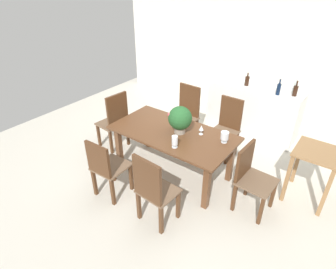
{
  "coord_description": "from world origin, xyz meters",
  "views": [
    {
      "loc": [
        2.07,
        -3.08,
        2.83
      ],
      "look_at": [
        -0.08,
        -0.19,
        0.68
      ],
      "focal_mm": 29.81,
      "sensor_mm": 36.0,
      "label": 1
    }
  ],
  "objects_px": {
    "wine_glass": "(201,128)",
    "wine_bottle_tall": "(295,90)",
    "chair_foot_end": "(250,175)",
    "wine_bottle_dark": "(247,81)",
    "crystal_vase_left": "(225,136)",
    "wine_bottle_clear": "(279,89)",
    "chair_near_left": "(106,167)",
    "flower_centerpiece": "(180,119)",
    "crystal_vase_center_near": "(175,141)",
    "chair_far_right": "(227,125)",
    "kitchen_counter": "(253,110)",
    "dining_table": "(173,138)",
    "chair_head_end": "(115,119)",
    "side_table": "(314,164)",
    "chair_near_right": "(153,188)",
    "wine_bottle_amber": "(295,87)",
    "chair_far_left": "(186,111)"
  },
  "relations": [
    {
      "from": "wine_glass",
      "to": "wine_bottle_tall",
      "type": "distance_m",
      "value": 1.92
    },
    {
      "from": "chair_foot_end",
      "to": "wine_bottle_dark",
      "type": "relative_size",
      "value": 3.95
    },
    {
      "from": "wine_glass",
      "to": "crystal_vase_left",
      "type": "bearing_deg",
      "value": 0.45
    },
    {
      "from": "chair_foot_end",
      "to": "wine_bottle_clear",
      "type": "height_order",
      "value": "wine_bottle_clear"
    },
    {
      "from": "chair_near_left",
      "to": "flower_centerpiece",
      "type": "height_order",
      "value": "flower_centerpiece"
    },
    {
      "from": "wine_bottle_dark",
      "to": "wine_bottle_tall",
      "type": "xyz_separation_m",
      "value": [
        0.85,
        0.02,
        0.01
      ]
    },
    {
      "from": "chair_foot_end",
      "to": "crystal_vase_center_near",
      "type": "relative_size",
      "value": 5.36
    },
    {
      "from": "chair_far_right",
      "to": "crystal_vase_left",
      "type": "height_order",
      "value": "chair_far_right"
    },
    {
      "from": "wine_bottle_dark",
      "to": "kitchen_counter",
      "type": "bearing_deg",
      "value": 24.77
    },
    {
      "from": "dining_table",
      "to": "wine_bottle_dark",
      "type": "distance_m",
      "value": 1.98
    },
    {
      "from": "dining_table",
      "to": "chair_head_end",
      "type": "relative_size",
      "value": 1.74
    },
    {
      "from": "kitchen_counter",
      "to": "wine_bottle_tall",
      "type": "distance_m",
      "value": 0.89
    },
    {
      "from": "chair_head_end",
      "to": "wine_bottle_dark",
      "type": "relative_size",
      "value": 4.48
    },
    {
      "from": "flower_centerpiece",
      "to": "side_table",
      "type": "relative_size",
      "value": 0.52
    },
    {
      "from": "chair_far_right",
      "to": "chair_near_left",
      "type": "bearing_deg",
      "value": -111.98
    },
    {
      "from": "chair_far_right",
      "to": "wine_bottle_dark",
      "type": "height_order",
      "value": "wine_bottle_dark"
    },
    {
      "from": "wine_bottle_clear",
      "to": "chair_foot_end",
      "type": "bearing_deg",
      "value": -79.87
    },
    {
      "from": "chair_near_right",
      "to": "chair_near_left",
      "type": "distance_m",
      "value": 0.83
    },
    {
      "from": "wine_bottle_dark",
      "to": "wine_bottle_tall",
      "type": "height_order",
      "value": "wine_bottle_tall"
    },
    {
      "from": "wine_bottle_amber",
      "to": "side_table",
      "type": "height_order",
      "value": "wine_bottle_amber"
    },
    {
      "from": "kitchen_counter",
      "to": "wine_bottle_dark",
      "type": "height_order",
      "value": "wine_bottle_dark"
    },
    {
      "from": "wine_bottle_amber",
      "to": "wine_bottle_dark",
      "type": "relative_size",
      "value": 1.0
    },
    {
      "from": "chair_near_right",
      "to": "flower_centerpiece",
      "type": "relative_size",
      "value": 2.48
    },
    {
      "from": "crystal_vase_left",
      "to": "wine_bottle_tall",
      "type": "height_order",
      "value": "wine_bottle_tall"
    },
    {
      "from": "wine_bottle_tall",
      "to": "crystal_vase_center_near",
      "type": "bearing_deg",
      "value": -111.89
    },
    {
      "from": "side_table",
      "to": "chair_near_right",
      "type": "bearing_deg",
      "value": -131.31
    },
    {
      "from": "chair_far_right",
      "to": "side_table",
      "type": "height_order",
      "value": "chair_far_right"
    },
    {
      "from": "chair_foot_end",
      "to": "flower_centerpiece",
      "type": "xyz_separation_m",
      "value": [
        -1.15,
        0.04,
        0.45
      ]
    },
    {
      "from": "wine_glass",
      "to": "wine_bottle_clear",
      "type": "xyz_separation_m",
      "value": [
        0.55,
        1.62,
        0.22
      ]
    },
    {
      "from": "chair_far_left",
      "to": "chair_near_left",
      "type": "xyz_separation_m",
      "value": [
        -0.0,
        -1.98,
        -0.06
      ]
    },
    {
      "from": "chair_head_end",
      "to": "wine_glass",
      "type": "bearing_deg",
      "value": 102.45
    },
    {
      "from": "chair_head_end",
      "to": "chair_near_left",
      "type": "relative_size",
      "value": 1.14
    },
    {
      "from": "chair_far_left",
      "to": "kitchen_counter",
      "type": "distance_m",
      "value": 1.35
    },
    {
      "from": "chair_far_left",
      "to": "wine_bottle_dark",
      "type": "height_order",
      "value": "wine_bottle_dark"
    },
    {
      "from": "chair_far_right",
      "to": "crystal_vase_left",
      "type": "bearing_deg",
      "value": -67.27
    },
    {
      "from": "chair_near_left",
      "to": "wine_bottle_clear",
      "type": "xyz_separation_m",
      "value": [
        1.33,
        2.79,
        0.55
      ]
    },
    {
      "from": "chair_head_end",
      "to": "wine_bottle_tall",
      "type": "height_order",
      "value": "wine_bottle_tall"
    },
    {
      "from": "chair_near_right",
      "to": "wine_bottle_amber",
      "type": "height_order",
      "value": "wine_bottle_amber"
    },
    {
      "from": "chair_near_left",
      "to": "chair_head_end",
      "type": "bearing_deg",
      "value": -52.21
    },
    {
      "from": "chair_far_left",
      "to": "wine_bottle_dark",
      "type": "bearing_deg",
      "value": 54.5
    },
    {
      "from": "wine_bottle_tall",
      "to": "flower_centerpiece",
      "type": "bearing_deg",
      "value": -119.69
    },
    {
      "from": "chair_foot_end",
      "to": "chair_far_left",
      "type": "relative_size",
      "value": 0.89
    },
    {
      "from": "flower_centerpiece",
      "to": "chair_head_end",
      "type": "bearing_deg",
      "value": -177.6
    },
    {
      "from": "dining_table",
      "to": "chair_near_right",
      "type": "distance_m",
      "value": 1.07
    },
    {
      "from": "chair_near_left",
      "to": "wine_bottle_dark",
      "type": "distance_m",
      "value": 3.03
    },
    {
      "from": "chair_far_right",
      "to": "wine_bottle_amber",
      "type": "xyz_separation_m",
      "value": [
        0.69,
        1.13,
        0.49
      ]
    },
    {
      "from": "chair_near_right",
      "to": "wine_glass",
      "type": "relative_size",
      "value": 7.09
    },
    {
      "from": "chair_near_right",
      "to": "chair_far_left",
      "type": "xyz_separation_m",
      "value": [
        -0.82,
        1.98,
        0.01
      ]
    },
    {
      "from": "chair_far_left",
      "to": "chair_near_left",
      "type": "distance_m",
      "value": 1.98
    },
    {
      "from": "kitchen_counter",
      "to": "side_table",
      "type": "xyz_separation_m",
      "value": [
        1.37,
        -1.33,
        0.11
      ]
    }
  ]
}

